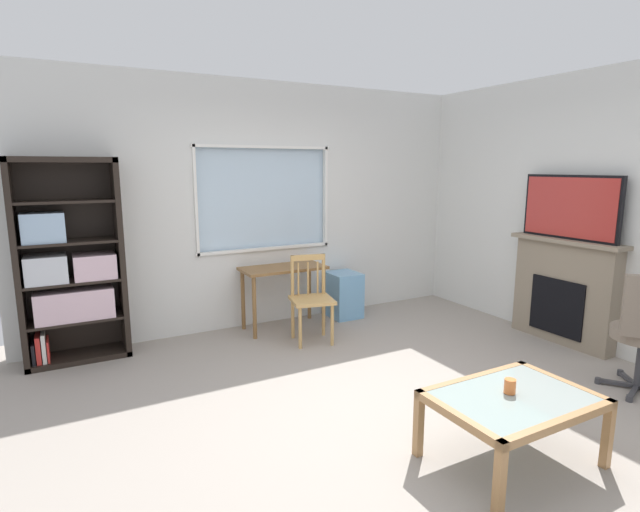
% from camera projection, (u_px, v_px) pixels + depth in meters
% --- Properties ---
extents(ground, '(6.16, 5.76, 0.02)m').
position_uv_depth(ground, '(378.00, 407.00, 3.73)').
color(ground, '#9E9389').
extents(wall_back_with_window, '(5.16, 0.15, 2.74)m').
position_uv_depth(wall_back_with_window, '(260.00, 206.00, 5.54)').
color(wall_back_with_window, silver).
rests_on(wall_back_with_window, ground).
extents(wall_right, '(0.12, 4.96, 2.74)m').
position_uv_depth(wall_right, '(606.00, 212.00, 4.72)').
color(wall_right, silver).
rests_on(wall_right, ground).
extents(bookshelf, '(0.90, 0.38, 1.89)m').
position_uv_depth(bookshelf, '(69.00, 270.00, 4.50)').
color(bookshelf, black).
rests_on(bookshelf, ground).
extents(desk_under_window, '(0.93, 0.46, 0.71)m').
position_uv_depth(desk_under_window, '(283.00, 277.00, 5.44)').
color(desk_under_window, brown).
rests_on(desk_under_window, ground).
extents(wooden_chair, '(0.50, 0.48, 0.90)m').
position_uv_depth(wooden_chair, '(311.00, 298.00, 5.06)').
color(wooden_chair, tan).
rests_on(wooden_chair, ground).
extents(plastic_drawer_unit, '(0.35, 0.40, 0.55)m').
position_uv_depth(plastic_drawer_unit, '(343.00, 295.00, 5.92)').
color(plastic_drawer_unit, '#72ADDB').
rests_on(plastic_drawer_unit, ground).
extents(fireplace, '(0.26, 1.18, 1.09)m').
position_uv_depth(fireplace, '(564.00, 291.00, 5.02)').
color(fireplace, gray).
rests_on(fireplace, ground).
extents(tv, '(0.06, 1.02, 0.64)m').
position_uv_depth(tv, '(570.00, 207.00, 4.85)').
color(tv, black).
rests_on(tv, fireplace).
extents(coffee_table, '(0.97, 0.69, 0.44)m').
position_uv_depth(coffee_table, '(513.00, 405.00, 2.97)').
color(coffee_table, '#8C9E99').
rests_on(coffee_table, ground).
extents(sippy_cup, '(0.07, 0.07, 0.09)m').
position_uv_depth(sippy_cup, '(510.00, 386.00, 2.98)').
color(sippy_cup, orange).
rests_on(sippy_cup, coffee_table).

